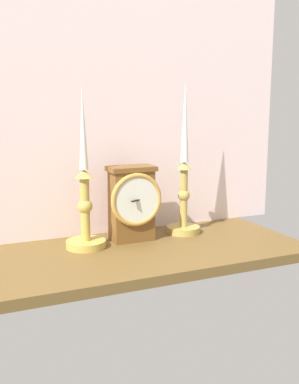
# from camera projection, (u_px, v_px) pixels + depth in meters

# --- Properties ---
(ground_plane) EXTENTS (1.00, 0.36, 0.02)m
(ground_plane) POSITION_uv_depth(u_px,v_px,m) (103.00, 259.00, 1.09)
(ground_plane) COLOR brown
(back_wall) EXTENTS (1.20, 0.02, 0.65)m
(back_wall) POSITION_uv_depth(u_px,v_px,m) (78.00, 113.00, 1.19)
(back_wall) COLOR silver
(back_wall) RESTS_ON ground_plane
(mantel_clock) EXTENTS (0.14, 0.09, 0.19)m
(mantel_clock) POSITION_uv_depth(u_px,v_px,m) (132.00, 202.00, 1.18)
(mantel_clock) COLOR brown
(mantel_clock) RESTS_ON ground_plane
(candlestick_tall_left) EXTENTS (0.10, 0.10, 0.39)m
(candlestick_tall_left) POSITION_uv_depth(u_px,v_px,m) (85.00, 203.00, 1.11)
(candlestick_tall_left) COLOR gold
(candlestick_tall_left) RESTS_ON ground_plane
(candlestick_tall_center) EXTENTS (0.09, 0.09, 0.41)m
(candlestick_tall_center) POSITION_uv_depth(u_px,v_px,m) (184.00, 187.00, 1.24)
(candlestick_tall_center) COLOR tan
(candlestick_tall_center) RESTS_ON ground_plane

